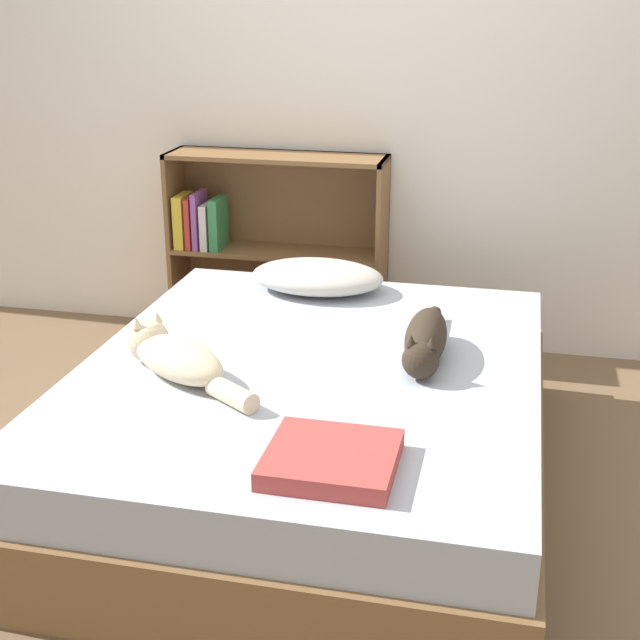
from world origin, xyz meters
name	(u,v)px	position (x,y,z in m)	size (l,w,h in m)	color
ground_plane	(311,478)	(0.00, 0.00, 0.00)	(8.00, 8.00, 0.00)	brown
wall_back	(383,63)	(0.00, 1.33, 1.25)	(8.00, 0.06, 2.50)	white
bed	(311,423)	(0.00, 0.00, 0.21)	(1.49, 1.82, 0.42)	brown
pillow	(317,277)	(-0.14, 0.71, 0.48)	(0.53, 0.35, 0.12)	beige
cat_light	(174,357)	(-0.39, -0.17, 0.48)	(0.53, 0.41, 0.16)	beige
cat_dark	(425,340)	(0.35, 0.11, 0.49)	(0.14, 0.60, 0.15)	#33281E
bookshelf	(270,245)	(-0.48, 1.20, 0.45)	(0.97, 0.26, 0.87)	brown
blanket_fold	(331,459)	(0.21, -0.63, 0.45)	(0.33, 0.31, 0.05)	#B2423D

